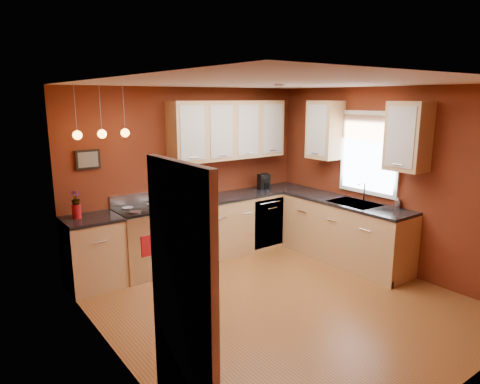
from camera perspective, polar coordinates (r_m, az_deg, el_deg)
floor at (r=5.42m, az=5.28°, el=-14.39°), size 4.20×4.20×0.00m
ceiling at (r=4.84m, az=5.90°, el=14.27°), size 4.00×4.20×0.02m
wall_back at (r=6.65m, az=-6.61°, el=2.47°), size 4.00×0.02×2.60m
wall_front at (r=3.75m, az=27.70°, el=-6.74°), size 4.00×0.02×2.60m
wall_left at (r=3.96m, az=-16.58°, el=-4.80°), size 0.02×4.20×2.60m
wall_right at (r=6.46m, az=18.92°, el=1.58°), size 0.02×4.20×2.60m
base_cabinets_back_left at (r=5.96m, az=-18.91°, el=-7.77°), size 0.70×0.60×0.90m
base_cabinets_back_right at (r=6.98m, az=0.01°, el=-4.13°), size 2.54×0.60×0.90m
base_cabinets_right at (r=6.69m, az=13.76°, el=-5.26°), size 0.60×2.10×0.90m
counter_back_left at (r=5.82m, az=-19.24°, el=-3.42°), size 0.70×0.62×0.04m
counter_back_right at (r=6.86m, az=0.01°, el=-0.37°), size 2.54×0.62×0.04m
counter_right at (r=6.56m, az=13.97°, el=-1.34°), size 0.62×2.10×0.04m
gas_range at (r=6.19m, az=-12.46°, el=-6.34°), size 0.76×0.64×1.11m
dishwasher_front at (r=6.99m, az=3.88°, el=-4.15°), size 0.60×0.02×0.80m
sink at (r=6.47m, az=15.00°, el=-1.63°), size 0.50×0.70×0.33m
window at (r=6.55m, az=16.88°, el=5.31°), size 0.06×1.02×1.22m
door_left_wall at (r=3.05m, az=-7.61°, el=-15.24°), size 0.12×0.82×2.05m
upper_cabinets_back at (r=6.74m, az=-1.52°, el=8.25°), size 2.00×0.35×0.90m
upper_cabinets_right at (r=6.42m, az=16.03°, el=7.58°), size 0.35×1.95×0.90m
wall_picture at (r=5.97m, az=-19.63°, el=4.10°), size 0.32×0.03×0.26m
pendant_lights at (r=5.65m, az=-17.92°, el=7.46°), size 0.71×0.11×0.66m
red_canister at (r=6.38m, az=-8.42°, el=-0.27°), size 0.15×0.15×0.22m
red_vase at (r=5.83m, az=-20.95°, el=-2.41°), size 0.11×0.11×0.18m
flowers at (r=5.79m, az=-21.07°, el=-0.81°), size 0.14×0.14×0.19m
coffee_maker at (r=7.16m, az=3.23°, el=1.29°), size 0.21×0.21×0.26m
soap_pump at (r=6.33m, az=20.30°, el=-1.28°), size 0.09×0.10×0.17m
dish_towel at (r=5.85m, az=-12.07°, el=-7.02°), size 0.21×0.01×0.28m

